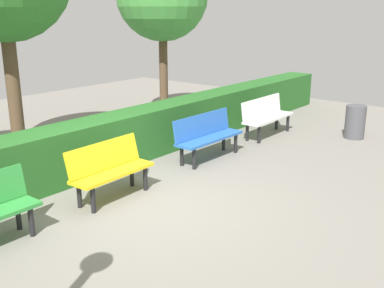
{
  "coord_description": "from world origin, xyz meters",
  "views": [
    {
      "loc": [
        4.5,
        4.49,
        2.78
      ],
      "look_at": [
        -1.4,
        -0.28,
        0.55
      ],
      "focal_mm": 42.89,
      "sensor_mm": 36.0,
      "label": 1
    }
  ],
  "objects": [
    {
      "name": "bench_white",
      "position": [
        -4.48,
        -0.6,
        0.48
      ],
      "size": [
        1.61,
        0.45,
        0.86
      ],
      "rotation": [
        0.0,
        0.0,
        -0.0
      ],
      "color": "white",
      "rests_on": "ground_plane"
    },
    {
      "name": "bench_blue",
      "position": [
        -2.28,
        -0.62,
        0.48
      ],
      "size": [
        1.61,
        0.48,
        0.86
      ],
      "rotation": [
        0.0,
        0.0,
        -0.02
      ],
      "color": "blue",
      "rests_on": "ground_plane"
    },
    {
      "name": "trash_bin",
      "position": [
        -5.53,
        1.07,
        0.37
      ],
      "size": [
        0.44,
        0.44,
        0.74
      ],
      "primitive_type": "cylinder",
      "color": "#4C4C51",
      "rests_on": "ground_plane"
    },
    {
      "name": "ground_plane",
      "position": [
        0.0,
        0.0,
        0.0
      ],
      "size": [
        18.86,
        18.86,
        0.0
      ],
      "primitive_type": "plane",
      "color": "gray"
    },
    {
      "name": "bench_yellow",
      "position": [
        0.19,
        -0.6,
        0.48
      ],
      "size": [
        1.39,
        0.51,
        0.86
      ],
      "rotation": [
        0.0,
        0.0,
        0.03
      ],
      "color": "yellow",
      "rests_on": "ground_plane"
    },
    {
      "name": "hedge_row",
      "position": [
        -1.05,
        -1.73,
        0.46
      ],
      "size": [
        14.86,
        0.71,
        0.93
      ],
      "primitive_type": "cube",
      "color": "#266023",
      "rests_on": "ground_plane"
    }
  ]
}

